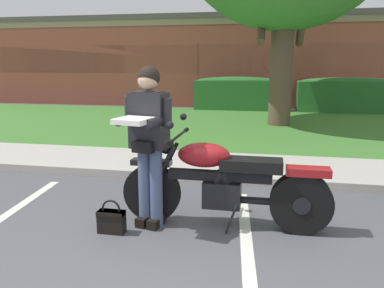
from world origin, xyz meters
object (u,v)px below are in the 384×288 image
(motorcycle, at_px, (232,184))
(handbag, at_px, (111,220))
(hedge_center_left, at_px, (347,95))
(brick_building, at_px, (215,61))
(hedge_left, at_px, (237,93))
(rider_person, at_px, (148,134))

(motorcycle, distance_m, handbag, 1.32)
(hedge_center_left, bearing_deg, motorcycle, -106.13)
(hedge_center_left, relative_size, brick_building, 0.16)
(motorcycle, height_order, hedge_left, hedge_left)
(motorcycle, xyz_separation_m, rider_person, (-0.87, -0.16, 0.53))
(handbag, height_order, brick_building, brick_building)
(brick_building, bearing_deg, motorcycle, -81.19)
(rider_person, relative_size, handbag, 4.74)
(handbag, bearing_deg, brick_building, 94.34)
(rider_person, height_order, hedge_center_left, rider_person)
(rider_person, xyz_separation_m, brick_building, (-1.56, 15.81, 0.79))
(rider_person, bearing_deg, motorcycle, 10.18)
(hedge_left, distance_m, brick_building, 5.75)
(motorcycle, distance_m, hedge_center_left, 10.67)
(motorcycle, height_order, rider_person, rider_person)
(hedge_left, bearing_deg, handbag, -92.09)
(hedge_left, relative_size, brick_building, 0.15)
(motorcycle, xyz_separation_m, brick_building, (-2.42, 15.65, 1.31))
(brick_building, bearing_deg, handbag, -85.66)
(hedge_center_left, xyz_separation_m, brick_building, (-5.39, 5.40, 1.14))
(handbag, distance_m, hedge_center_left, 11.46)
(rider_person, height_order, brick_building, brick_building)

